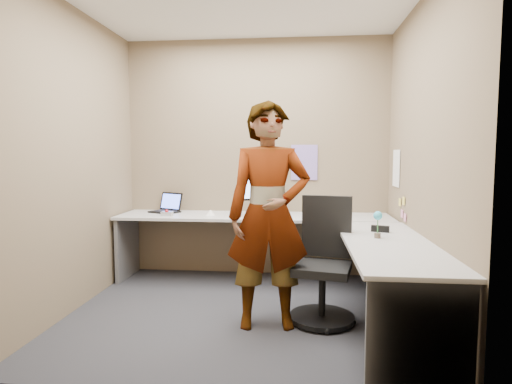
# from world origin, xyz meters

# --- Properties ---
(ground) EXTENTS (3.00, 3.00, 0.00)m
(ground) POSITION_xyz_m (0.00, 0.00, 0.00)
(ground) COLOR #242429
(ground) RESTS_ON ground
(wall_back) EXTENTS (3.00, 0.00, 3.00)m
(wall_back) POSITION_xyz_m (0.00, 1.30, 1.35)
(wall_back) COLOR brown
(wall_back) RESTS_ON ground
(wall_right) EXTENTS (0.00, 2.70, 2.70)m
(wall_right) POSITION_xyz_m (1.50, 0.00, 1.35)
(wall_right) COLOR brown
(wall_right) RESTS_ON ground
(wall_left) EXTENTS (0.00, 2.70, 2.70)m
(wall_left) POSITION_xyz_m (-1.50, 0.00, 1.35)
(wall_left) COLOR brown
(wall_left) RESTS_ON ground
(desk) EXTENTS (2.98, 2.58, 0.73)m
(desk) POSITION_xyz_m (0.44, 0.39, 0.59)
(desk) COLOR #BCBCBC
(desk) RESTS_ON ground
(paper_ream) EXTENTS (0.32, 0.28, 0.05)m
(paper_ream) POSITION_xyz_m (0.08, 0.88, 0.76)
(paper_ream) COLOR red
(paper_ream) RESTS_ON desk
(monitor) EXTENTS (0.41, 0.20, 0.41)m
(monitor) POSITION_xyz_m (0.08, 0.89, 1.03)
(monitor) COLOR black
(monitor) RESTS_ON paper_ream
(laptop) EXTENTS (0.39, 0.37, 0.22)m
(laptop) POSITION_xyz_m (-1.01, 1.12, 0.79)
(laptop) COLOR black
(laptop) RESTS_ON desk
(trackball_mouse) EXTENTS (0.12, 0.08, 0.07)m
(trackball_mouse) POSITION_xyz_m (-0.92, 0.83, 0.76)
(trackball_mouse) COLOR #B7B7BC
(trackball_mouse) RESTS_ON desk
(origami) EXTENTS (0.10, 0.10, 0.06)m
(origami) POSITION_xyz_m (-0.47, 0.93, 0.76)
(origami) COLOR white
(origami) RESTS_ON desk
(stapler) EXTENTS (0.16, 0.08, 0.05)m
(stapler) POSITION_xyz_m (1.19, 0.08, 0.76)
(stapler) COLOR black
(stapler) RESTS_ON desk
(flower) EXTENTS (0.07, 0.07, 0.22)m
(flower) POSITION_xyz_m (1.12, -0.19, 0.87)
(flower) COLOR brown
(flower) RESTS_ON desk
(calendar_purple) EXTENTS (0.30, 0.01, 0.40)m
(calendar_purple) POSITION_xyz_m (0.55, 1.29, 1.30)
(calendar_purple) COLOR #846BB7
(calendar_purple) RESTS_ON wall_back
(calendar_white) EXTENTS (0.01, 0.28, 0.38)m
(calendar_white) POSITION_xyz_m (1.49, 0.90, 1.25)
(calendar_white) COLOR white
(calendar_white) RESTS_ON wall_right
(sticky_note_a) EXTENTS (0.01, 0.07, 0.07)m
(sticky_note_a) POSITION_xyz_m (1.49, 0.55, 0.95)
(sticky_note_a) COLOR #F2E059
(sticky_note_a) RESTS_ON wall_right
(sticky_note_b) EXTENTS (0.01, 0.07, 0.07)m
(sticky_note_b) POSITION_xyz_m (1.49, 0.60, 0.82)
(sticky_note_b) COLOR pink
(sticky_note_b) RESTS_ON wall_right
(sticky_note_c) EXTENTS (0.01, 0.07, 0.07)m
(sticky_note_c) POSITION_xyz_m (1.49, 0.48, 0.80)
(sticky_note_c) COLOR pink
(sticky_note_c) RESTS_ON wall_right
(sticky_note_d) EXTENTS (0.01, 0.07, 0.07)m
(sticky_note_d) POSITION_xyz_m (1.49, 0.70, 0.92)
(sticky_note_d) COLOR #F2E059
(sticky_note_d) RESTS_ON wall_right
(office_chair) EXTENTS (0.57, 0.55, 1.02)m
(office_chair) POSITION_xyz_m (0.70, -0.08, 0.42)
(office_chair) COLOR black
(office_chair) RESTS_ON ground
(person) EXTENTS (0.72, 0.52, 1.82)m
(person) POSITION_xyz_m (0.25, -0.25, 0.91)
(person) COLOR #999399
(person) RESTS_ON ground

